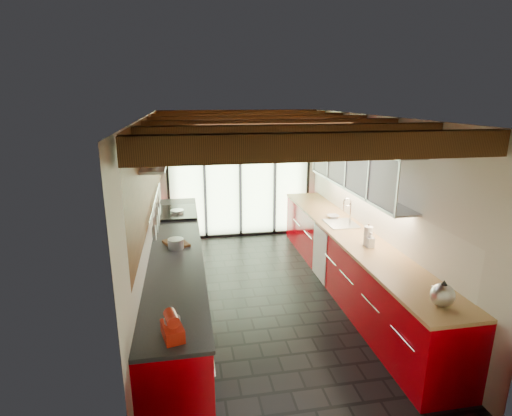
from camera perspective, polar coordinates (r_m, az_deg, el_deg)
name	(u,v)px	position (r m, az deg, el deg)	size (l,w,h in m)	color
ground	(267,296)	(6.07, 1.51, -12.42)	(5.50, 5.50, 0.00)	black
room_shell	(267,187)	(5.49, 1.64, 2.99)	(5.50, 5.50, 5.50)	silver
ceiling_beams	(262,125)	(5.74, 0.91, 11.71)	(3.14, 5.06, 4.90)	#593316
glass_door	(240,158)	(8.10, -2.29, 7.16)	(2.95, 0.10, 2.90)	#C6EAAD
left_counter	(178,274)	(5.77, -11.13, -9.21)	(0.68, 5.00, 0.92)	#AF0009
range_stove	(178,238)	(7.11, -11.03, -4.26)	(0.66, 0.90, 0.97)	silver
right_counter	(349,261)	(6.24, 13.18, -7.38)	(0.68, 5.00, 0.92)	#AF0009
sink_assembly	(342,222)	(6.41, 12.18, -1.90)	(0.45, 0.52, 0.43)	silver
upper_cabinets_right	(357,166)	(6.17, 14.24, 5.80)	(0.34, 3.00, 3.00)	silver
left_wall_fixtures	(158,173)	(5.48, -13.89, 4.94)	(0.28, 2.60, 0.96)	silver
stand_mixer	(172,327)	(3.52, -11.87, -16.25)	(0.21, 0.30, 0.25)	red
pot_large	(176,244)	(5.38, -11.38, -5.01)	(0.21, 0.21, 0.13)	silver
pot_small	(177,212)	(6.87, -11.20, -0.63)	(0.23, 0.23, 0.09)	silver
cutting_board	(176,243)	(5.54, -11.34, -4.95)	(0.26, 0.37, 0.03)	brown
kettle	(443,294)	(4.29, 25.12, -11.02)	(0.25, 0.29, 0.27)	silver
paper_towel	(368,236)	(5.57, 15.70, -3.89)	(0.14, 0.14, 0.31)	white
soap_bottle	(370,240)	(5.51, 16.02, -4.43)	(0.09, 0.09, 0.21)	silver
bowl	(333,216)	(6.72, 10.94, -1.18)	(0.19, 0.19, 0.05)	silver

